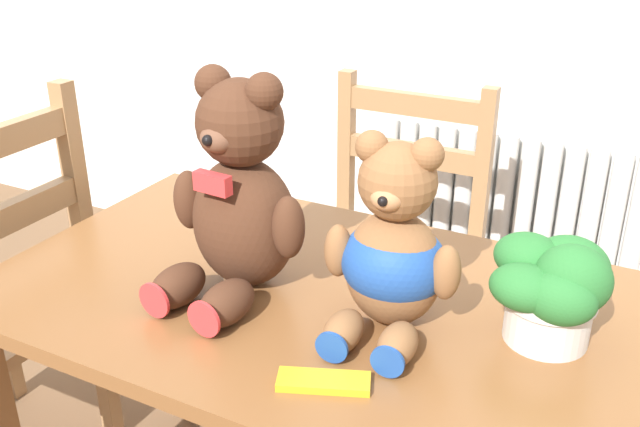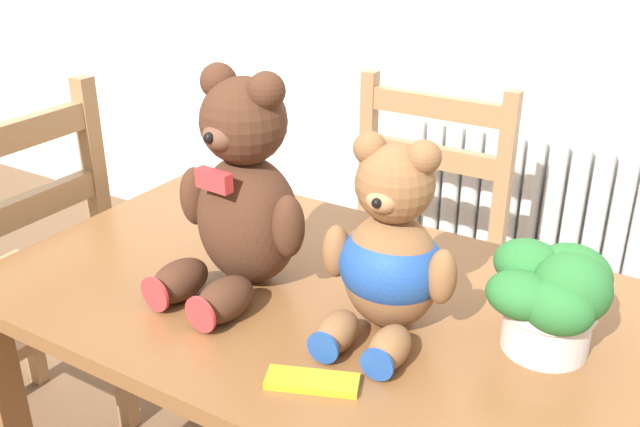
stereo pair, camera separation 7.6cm
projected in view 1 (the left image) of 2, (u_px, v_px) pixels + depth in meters
radiator at (499, 238)px, 2.39m from camera, size 0.88×0.10×0.65m
dining_table at (310, 344)px, 1.33m from camera, size 1.16×0.70×0.70m
wooden_chair_behind at (390, 253)px, 1.97m from camera, size 0.44×0.41×0.90m
teddy_bear_left at (239, 199)px, 1.23m from camera, size 0.28×0.28×0.39m
teddy_bear_right at (393, 253)px, 1.13m from camera, size 0.23×0.24×0.33m
potted_plant at (554, 286)px, 1.10m from camera, size 0.19×0.18×0.17m
chocolate_bar at (324, 382)px, 1.03m from camera, size 0.14×0.09×0.01m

